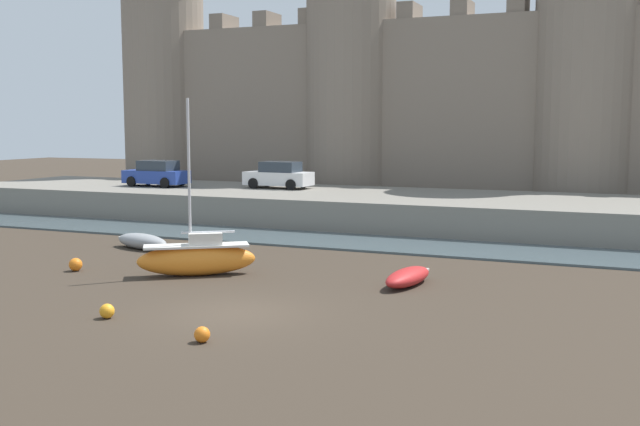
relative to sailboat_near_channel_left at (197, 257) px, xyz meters
The scene contains 12 objects.
ground_plane 5.93m from the sailboat_near_channel_left, 47.19° to the right, with size 160.00×160.00×0.00m, color #382D23.
water_channel 10.12m from the sailboat_near_channel_left, 66.65° to the left, with size 80.00×4.50×0.10m, color #47565B.
quay_road 17.01m from the sailboat_near_channel_left, 76.38° to the left, with size 58.04×10.00×1.64m, color slate.
castle 27.38m from the sailboat_near_channel_left, 81.29° to the left, with size 52.95×6.91×20.04m.
sailboat_near_channel_left is the anchor object (origin of this frame).
rowboat_midflat_centre 7.73m from the sailboat_near_channel_left, ahead, with size 1.38×3.00×0.60m.
rowboat_foreground_left 6.79m from the sailboat_near_channel_left, 142.82° to the left, with size 3.27×1.83×0.69m.
mooring_buoy_off_centre 4.82m from the sailboat_near_channel_left, 167.09° to the right, with size 0.50×0.50×0.50m, color orange.
mooring_buoy_near_channel 8.65m from the sailboat_near_channel_left, 57.41° to the right, with size 0.41×0.41×0.41m, color orange.
mooring_buoy_mid_mud 6.35m from the sailboat_near_channel_left, 81.91° to the right, with size 0.43×0.43×0.43m, color orange.
car_quay_centre_east 18.61m from the sailboat_near_channel_left, 106.38° to the left, with size 4.15×1.97×1.62m.
car_quay_east 20.76m from the sailboat_near_channel_left, 128.71° to the left, with size 4.15×1.97×1.62m.
Camera 1 is at (10.50, -18.86, 5.50)m, focal length 42.00 mm.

